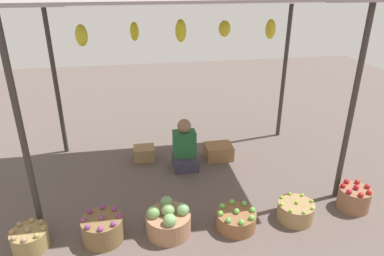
% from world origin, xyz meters
% --- Properties ---
extents(ground_plane, '(14.00, 14.00, 0.00)m').
position_xyz_m(ground_plane, '(0.00, 0.00, 0.00)').
color(ground_plane, '#5C4F4A').
extents(market_stall_structure, '(4.07, 2.28, 2.53)m').
position_xyz_m(market_stall_structure, '(0.00, 0.02, 2.34)').
color(market_stall_structure, '#38332D').
rests_on(market_stall_structure, ground).
extents(vendor_person, '(0.36, 0.44, 0.78)m').
position_xyz_m(vendor_person, '(0.01, 0.16, 0.30)').
color(vendor_person, '#39374A').
rests_on(vendor_person, ground).
extents(basket_potatoes, '(0.39, 0.39, 0.27)m').
position_xyz_m(basket_potatoes, '(-1.93, -1.31, 0.12)').
color(basket_potatoes, '#957E4C').
rests_on(basket_potatoes, ground).
extents(basket_purple_onions, '(0.46, 0.46, 0.34)m').
position_xyz_m(basket_purple_onions, '(-1.15, -1.31, 0.14)').
color(basket_purple_onions, brown).
rests_on(basket_purple_onions, ground).
extents(basket_cabbages, '(0.51, 0.51, 0.39)m').
position_xyz_m(basket_cabbages, '(-0.41, -1.33, 0.16)').
color(basket_cabbages, '#A57556').
rests_on(basket_cabbages, ground).
extents(basket_green_apples, '(0.47, 0.47, 0.26)m').
position_xyz_m(basket_green_apples, '(0.38, -1.37, 0.11)').
color(basket_green_apples, brown).
rests_on(basket_green_apples, ground).
extents(basket_limes, '(0.44, 0.44, 0.27)m').
position_xyz_m(basket_limes, '(1.13, -1.35, 0.12)').
color(basket_limes, '#9A7A4F').
rests_on(basket_limes, ground).
extents(basket_red_apples, '(0.39, 0.39, 0.34)m').
position_xyz_m(basket_red_apples, '(1.96, -1.27, 0.15)').
color(basket_red_apples, '#8B5E44').
rests_on(basket_red_apples, ground).
extents(wooden_crate_near_vendor, '(0.43, 0.35, 0.23)m').
position_xyz_m(wooden_crate_near_vendor, '(0.59, 0.32, 0.11)').
color(wooden_crate_near_vendor, olive).
rests_on(wooden_crate_near_vendor, ground).
extents(wooden_crate_stacked_rear, '(0.33, 0.28, 0.22)m').
position_xyz_m(wooden_crate_stacked_rear, '(-0.60, 0.48, 0.11)').
color(wooden_crate_stacked_rear, '#92724B').
rests_on(wooden_crate_stacked_rear, ground).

